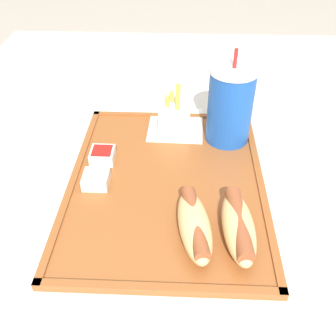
# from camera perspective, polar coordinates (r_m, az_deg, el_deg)

# --- Properties ---
(dining_table) EXTENTS (1.39, 1.11, 0.76)m
(dining_table) POSITION_cam_1_polar(r_m,az_deg,el_deg) (1.02, 1.60, -17.18)
(dining_table) COLOR beige
(dining_table) RESTS_ON ground_plane
(food_tray) EXTENTS (0.45, 0.34, 0.01)m
(food_tray) POSITION_cam_1_polar(r_m,az_deg,el_deg) (0.69, 0.00, -2.21)
(food_tray) COLOR brown
(food_tray) RESTS_ON dining_table
(paper_napkin) EXTENTS (0.14, 0.12, 0.00)m
(paper_napkin) POSITION_cam_1_polar(r_m,az_deg,el_deg) (0.84, 1.33, 6.31)
(paper_napkin) COLOR white
(paper_napkin) RESTS_ON food_tray
(soda_cup) EXTENTS (0.09, 0.09, 0.19)m
(soda_cup) POSITION_cam_1_polar(r_m,az_deg,el_deg) (0.76, 9.21, 9.02)
(soda_cup) COLOR #194CA5
(soda_cup) RESTS_ON food_tray
(hot_dog_far) EXTENTS (0.15, 0.06, 0.04)m
(hot_dog_far) POSITION_cam_1_polar(r_m,az_deg,el_deg) (0.59, 10.44, -8.32)
(hot_dog_far) COLOR #DBB270
(hot_dog_far) RESTS_ON food_tray
(hot_dog_near) EXTENTS (0.15, 0.07, 0.04)m
(hot_dog_near) POSITION_cam_1_polar(r_m,az_deg,el_deg) (0.59, 4.13, -8.25)
(hot_dog_near) COLOR #DBB270
(hot_dog_near) RESTS_ON food_tray
(fries_carton) EXTENTS (0.08, 0.06, 0.11)m
(fries_carton) POSITION_cam_1_polar(r_m,az_deg,el_deg) (0.81, 1.12, 7.44)
(fries_carton) COLOR silver
(fries_carton) RESTS_ON food_tray
(sauce_cup_mayo) EXTENTS (0.04, 0.04, 0.02)m
(sauce_cup_mayo) POSITION_cam_1_polar(r_m,az_deg,el_deg) (0.69, -10.19, -1.59)
(sauce_cup_mayo) COLOR silver
(sauce_cup_mayo) RESTS_ON food_tray
(sauce_cup_ketchup) EXTENTS (0.04, 0.04, 0.02)m
(sauce_cup_ketchup) POSITION_cam_1_polar(r_m,az_deg,el_deg) (0.74, -9.28, 1.87)
(sauce_cup_ketchup) COLOR silver
(sauce_cup_ketchup) RESTS_ON food_tray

